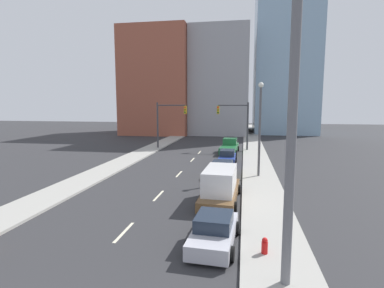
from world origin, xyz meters
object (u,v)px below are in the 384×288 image
utility_pole_right_near (292,130)px  box_truck_brown (220,186)px  fire_hydrant (265,247)px  sedan_silver (214,231)px  street_lamp (260,123)px  pickup_truck_green (229,147)px  sedan_yellow (222,170)px  traffic_signal_right (239,120)px  traffic_signal_left (166,119)px  sedan_blue (227,157)px

utility_pole_right_near → box_truck_brown: (-2.94, 8.76, -4.38)m
fire_hydrant → box_truck_brown: (-2.37, 6.75, 0.64)m
utility_pole_right_near → sedan_silver: bearing=134.7°
street_lamp → pickup_truck_green: size_ratio=1.26×
sedan_yellow → pickup_truck_green: size_ratio=0.70×
pickup_truck_green → traffic_signal_right: bearing=63.1°
traffic_signal_left → sedan_blue: bearing=-45.9°
utility_pole_right_near → box_truck_brown: bearing=108.5°
sedan_silver → pickup_truck_green: bearing=94.7°
utility_pole_right_near → street_lamp: 15.94m
sedan_silver → box_truck_brown: size_ratio=0.70×
traffic_signal_left → box_truck_brown: traffic_signal_left is taller
utility_pole_right_near → sedan_silver: 6.17m
fire_hydrant → sedan_yellow: (-2.72, 13.61, 0.24)m
fire_hydrant → sedan_silver: (-2.16, 0.75, 0.22)m
sedan_silver → box_truck_brown: 6.02m
street_lamp → traffic_signal_right: bearing=97.5°
pickup_truck_green → fire_hydrant: bearing=-81.4°
sedan_silver → sedan_yellow: size_ratio=0.95×
traffic_signal_right → sedan_blue: traffic_signal_right is taller
traffic_signal_right → utility_pole_right_near: utility_pole_right_near is taller
fire_hydrant → sedan_silver: 2.30m
street_lamp → sedan_blue: (-3.01, 5.60, -4.03)m
traffic_signal_right → fire_hydrant: 29.39m
utility_pole_right_near → pickup_truck_green: 29.66m
traffic_signal_right → fire_hydrant: traffic_signal_right is taller
sedan_silver → pickup_truck_green: size_ratio=0.67×
sedan_blue → sedan_silver: bearing=-88.7°
sedan_silver → box_truck_brown: (-0.21, 6.00, 0.42)m
street_lamp → pickup_truck_green: bearing=103.4°
sedan_silver → box_truck_brown: bearing=95.4°
sedan_silver → traffic_signal_right: bearing=92.3°
sedan_silver → pickup_truck_green: 26.35m
street_lamp → sedan_yellow: 5.12m
utility_pole_right_near → fire_hydrant: bearing=105.8°
box_truck_brown → sedan_yellow: 6.88m
box_truck_brown → utility_pole_right_near: bearing=-69.1°
street_lamp → fire_hydrant: size_ratio=9.69×
street_lamp → box_truck_brown: (-2.75, -7.17, -3.66)m
utility_pole_right_near → traffic_signal_left: bearing=111.8°
fire_hydrant → sedan_blue: size_ratio=0.19×
traffic_signal_right → sedan_silver: bearing=-91.1°
fire_hydrant → pickup_truck_green: (-2.76, 27.10, 0.34)m
traffic_signal_right → street_lamp: (2.00, -15.17, 0.46)m
box_truck_brown → pickup_truck_green: 20.35m
fire_hydrant → box_truck_brown: bearing=109.3°
box_truck_brown → pickup_truck_green: size_ratio=0.96×
box_truck_brown → sedan_blue: 12.78m
utility_pole_right_near → sedan_silver: utility_pole_right_near is taller
utility_pole_right_near → pickup_truck_green: utility_pole_right_near is taller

